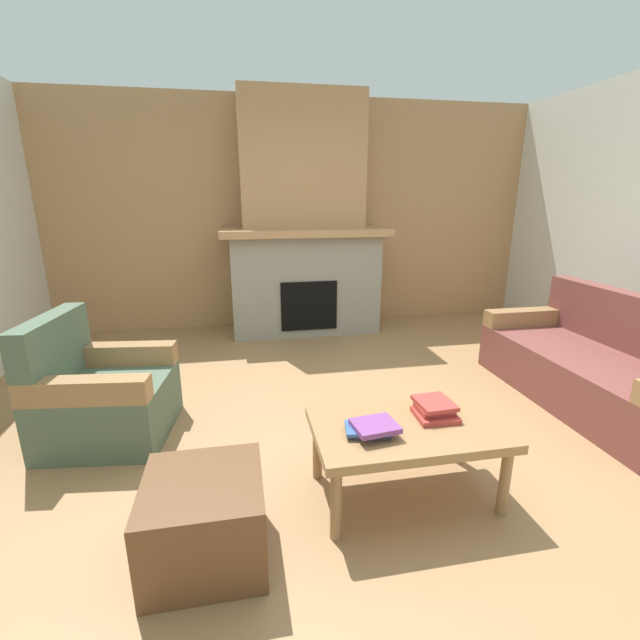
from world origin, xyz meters
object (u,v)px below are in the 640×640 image
(coffee_table, at_px, (407,434))
(fireplace, at_px, (303,233))
(armchair, at_px, (102,395))
(ottoman, at_px, (205,519))
(couch, at_px, (598,368))

(coffee_table, bearing_deg, fireplace, 91.16)
(armchair, relative_size, ottoman, 1.63)
(armchair, bearing_deg, fireplace, 52.08)
(ottoman, bearing_deg, couch, 19.22)
(couch, xyz_separation_m, armchair, (-3.69, 0.18, 0.01))
(armchair, xyz_separation_m, ottoman, (0.74, -1.21, -0.09))
(coffee_table, relative_size, ottoman, 1.92)
(coffee_table, xyz_separation_m, ottoman, (-1.04, -0.24, -0.18))
(armchair, bearing_deg, ottoman, -58.41)
(fireplace, relative_size, coffee_table, 2.70)
(fireplace, bearing_deg, coffee_table, -88.84)
(couch, relative_size, ottoman, 3.47)
(fireplace, distance_m, couch, 3.22)
(armchair, height_order, ottoman, armchair)
(fireplace, relative_size, couch, 1.50)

